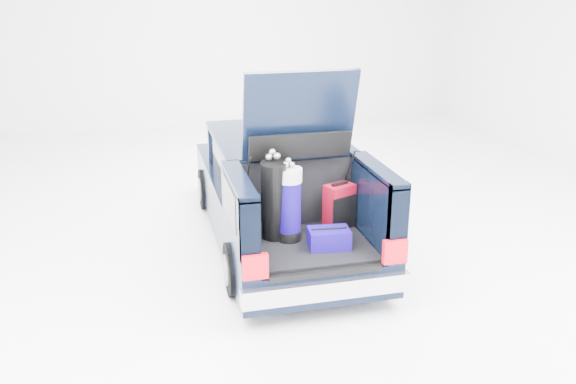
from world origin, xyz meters
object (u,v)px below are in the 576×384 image
object	(u,v)px
car	(277,191)
blue_golf_bag	(289,204)
red_suitcase	(339,207)
black_golf_bag	(274,200)
blue_duffel	(329,238)

from	to	relation	value
car	blue_golf_bag	world-z (taller)	car
red_suitcase	black_golf_bag	bearing A→B (deg)	167.25
black_golf_bag	blue_golf_bag	xyz separation A→B (m)	(0.16, -0.05, -0.04)
black_golf_bag	red_suitcase	bearing A→B (deg)	24.90
red_suitcase	blue_duffel	xyz separation A→B (m)	(-0.28, -0.51, -0.16)
red_suitcase	blue_golf_bag	size ratio (longest dim) A/B	0.59
blue_duffel	blue_golf_bag	bearing A→B (deg)	145.05
black_golf_bag	blue_duffel	bearing A→B (deg)	-19.27
black_golf_bag	blue_golf_bag	size ratio (longest dim) A/B	1.09
black_golf_bag	blue_duffel	size ratio (longest dim) A/B	2.19
blue_duffel	black_golf_bag	bearing A→B (deg)	151.04
red_suitcase	blue_duffel	world-z (taller)	red_suitcase
blue_duffel	car	bearing A→B (deg)	101.55
car	black_golf_bag	size ratio (longest dim) A/B	4.49
blue_golf_bag	black_golf_bag	bearing A→B (deg)	150.13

